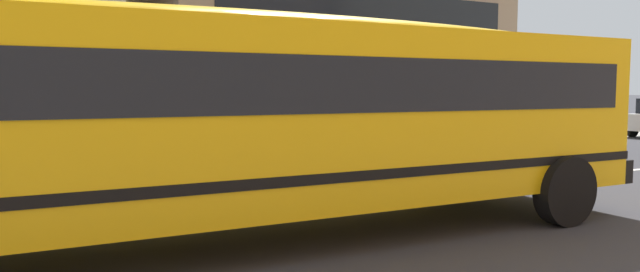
# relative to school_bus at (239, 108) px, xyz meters

# --- Properties ---
(ground_plane) EXTENTS (400.00, 400.00, 0.00)m
(ground_plane) POSITION_rel_school_bus_xyz_m (2.32, 1.88, -1.77)
(ground_plane) COLOR #38383D
(sidewalk_far) EXTENTS (120.00, 3.00, 0.01)m
(sidewalk_far) POSITION_rel_school_bus_xyz_m (2.32, 9.85, -1.77)
(sidewalk_far) COLOR gray
(sidewalk_far) RESTS_ON ground_plane
(lane_centreline) EXTENTS (110.00, 0.16, 0.01)m
(lane_centreline) POSITION_rel_school_bus_xyz_m (2.32, 1.88, -1.77)
(lane_centreline) COLOR silver
(lane_centreline) RESTS_ON ground_plane
(school_bus) EXTENTS (13.38, 3.26, 2.98)m
(school_bus) POSITION_rel_school_bus_xyz_m (0.00, 0.00, 0.00)
(school_bus) COLOR yellow
(school_bus) RESTS_ON ground_plane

